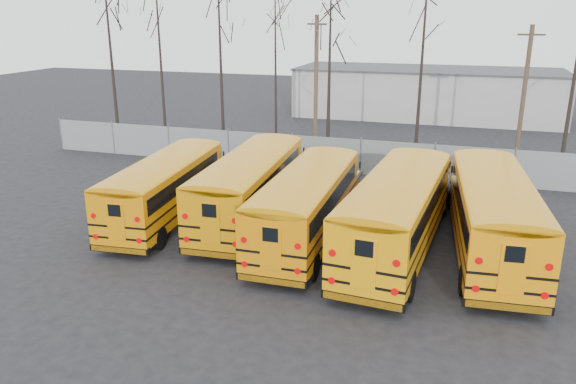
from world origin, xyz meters
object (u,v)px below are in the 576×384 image
(bus_c, at_px, (308,199))
(bus_d, at_px, (398,207))
(utility_pole_right, at_px, (523,97))
(bus_b, at_px, (251,181))
(bus_e, at_px, (493,209))
(utility_pole_left, at_px, (316,82))
(bus_a, at_px, (167,183))

(bus_c, height_order, bus_d, bus_d)
(utility_pole_right, bearing_deg, bus_d, -108.67)
(bus_b, xyz_separation_m, bus_e, (9.80, -0.74, 0.04))
(bus_b, relative_size, utility_pole_left, 1.28)
(bus_d, bearing_deg, utility_pole_left, 119.73)
(bus_d, bearing_deg, bus_c, -178.61)
(bus_b, height_order, bus_d, bus_d)
(bus_e, bearing_deg, utility_pole_right, 77.74)
(bus_c, height_order, bus_e, bus_e)
(bus_b, distance_m, utility_pole_right, 17.36)
(bus_c, distance_m, utility_pole_right, 16.77)
(bus_e, bearing_deg, bus_a, 176.19)
(bus_b, bearing_deg, bus_a, -167.97)
(bus_b, relative_size, bus_d, 0.97)
(bus_e, height_order, utility_pole_left, utility_pole_left)
(bus_b, xyz_separation_m, utility_pole_left, (-0.86, 13.84, 2.62))
(bus_c, xyz_separation_m, utility_pole_right, (8.60, 14.19, 2.43))
(utility_pole_left, xyz_separation_m, utility_pole_right, (12.40, -1.09, -0.25))
(utility_pole_left, bearing_deg, bus_a, -75.40)
(bus_b, distance_m, bus_e, 9.83)
(bus_a, bearing_deg, utility_pole_left, 74.47)
(bus_a, relative_size, utility_pole_right, 1.26)
(bus_a, distance_m, bus_b, 3.68)
(utility_pole_right, bearing_deg, bus_b, -131.35)
(bus_a, xyz_separation_m, bus_b, (3.54, 0.99, 0.13))
(bus_a, relative_size, bus_d, 0.90)
(bus_b, xyz_separation_m, utility_pole_right, (11.55, 12.75, 2.37))
(bus_e, relative_size, utility_pole_left, 1.31)
(bus_c, bearing_deg, utility_pole_right, 57.97)
(bus_b, height_order, bus_c, bus_b)
(utility_pole_left, bearing_deg, bus_c, -51.16)
(utility_pole_left, distance_m, utility_pole_right, 12.45)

